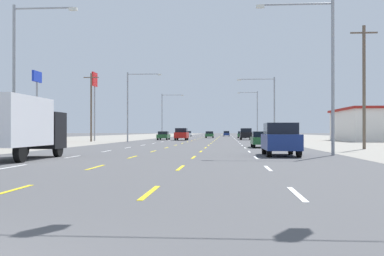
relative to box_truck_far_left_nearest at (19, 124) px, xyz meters
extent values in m
plane|color=#4C4C4F|center=(7.14, 46.79, -1.84)|extent=(572.00, 572.00, 0.00)
cube|color=gray|center=(-17.61, 46.79, -1.83)|extent=(28.00, 440.00, 0.01)
cube|color=gray|center=(31.89, 46.79, -1.83)|extent=(28.00, 440.00, 0.01)
cube|color=white|center=(1.89, -4.71, -1.83)|extent=(0.14, 2.60, 0.01)
cube|color=white|center=(1.89, 2.79, -1.83)|extent=(0.14, 2.60, 0.01)
cube|color=white|center=(1.89, 10.29, -1.83)|extent=(0.14, 2.60, 0.01)
cube|color=white|center=(1.89, 17.79, -1.83)|extent=(0.14, 2.60, 0.01)
cube|color=white|center=(1.89, 25.29, -1.83)|extent=(0.14, 2.60, 0.01)
cube|color=white|center=(1.89, 32.79, -1.83)|extent=(0.14, 2.60, 0.01)
cube|color=white|center=(1.89, 40.29, -1.83)|extent=(0.14, 2.60, 0.01)
cube|color=white|center=(1.89, 47.79, -1.83)|extent=(0.14, 2.60, 0.01)
cube|color=white|center=(1.89, 55.29, -1.83)|extent=(0.14, 2.60, 0.01)
cube|color=white|center=(1.89, 62.79, -1.83)|extent=(0.14, 2.60, 0.01)
cube|color=white|center=(1.89, 70.29, -1.83)|extent=(0.14, 2.60, 0.01)
cube|color=white|center=(1.89, 77.79, -1.83)|extent=(0.14, 2.60, 0.01)
cube|color=white|center=(1.89, 85.29, -1.83)|extent=(0.14, 2.60, 0.01)
cube|color=white|center=(1.89, 92.79, -1.83)|extent=(0.14, 2.60, 0.01)
cube|color=white|center=(1.89, 100.29, -1.83)|extent=(0.14, 2.60, 0.01)
cube|color=white|center=(1.89, 107.79, -1.83)|extent=(0.14, 2.60, 0.01)
cube|color=white|center=(1.89, 115.29, -1.83)|extent=(0.14, 2.60, 0.01)
cube|color=white|center=(1.89, 122.79, -1.83)|extent=(0.14, 2.60, 0.01)
cube|color=white|center=(1.89, 130.29, -1.83)|extent=(0.14, 2.60, 0.01)
cube|color=white|center=(1.89, 137.79, -1.83)|extent=(0.14, 2.60, 0.01)
cube|color=white|center=(1.89, 145.29, -1.83)|extent=(0.14, 2.60, 0.01)
cube|color=white|center=(1.89, 152.79, -1.83)|extent=(0.14, 2.60, 0.01)
cube|color=white|center=(1.89, 160.29, -1.83)|extent=(0.14, 2.60, 0.01)
cube|color=white|center=(1.89, 167.79, -1.83)|extent=(0.14, 2.60, 0.01)
cube|color=white|center=(1.89, 175.29, -1.83)|extent=(0.14, 2.60, 0.01)
cube|color=white|center=(1.89, 182.79, -1.83)|extent=(0.14, 2.60, 0.01)
cube|color=white|center=(1.89, 190.29, -1.83)|extent=(0.14, 2.60, 0.01)
cube|color=white|center=(1.89, 197.79, -1.83)|extent=(0.14, 2.60, 0.01)
cube|color=yellow|center=(5.39, -12.21, -1.83)|extent=(0.14, 2.60, 0.01)
cube|color=yellow|center=(5.39, -4.71, -1.83)|extent=(0.14, 2.60, 0.01)
cube|color=yellow|center=(5.39, 2.79, -1.83)|extent=(0.14, 2.60, 0.01)
cube|color=yellow|center=(5.39, 10.29, -1.83)|extent=(0.14, 2.60, 0.01)
cube|color=yellow|center=(5.39, 17.79, -1.83)|extent=(0.14, 2.60, 0.01)
cube|color=yellow|center=(5.39, 25.29, -1.83)|extent=(0.14, 2.60, 0.01)
cube|color=yellow|center=(5.39, 32.79, -1.83)|extent=(0.14, 2.60, 0.01)
cube|color=yellow|center=(5.39, 40.29, -1.83)|extent=(0.14, 2.60, 0.01)
cube|color=yellow|center=(5.39, 47.79, -1.83)|extent=(0.14, 2.60, 0.01)
cube|color=yellow|center=(5.39, 55.29, -1.83)|extent=(0.14, 2.60, 0.01)
cube|color=yellow|center=(5.39, 62.79, -1.83)|extent=(0.14, 2.60, 0.01)
cube|color=yellow|center=(5.39, 70.29, -1.83)|extent=(0.14, 2.60, 0.01)
cube|color=yellow|center=(5.39, 77.79, -1.83)|extent=(0.14, 2.60, 0.01)
cube|color=yellow|center=(5.39, 85.29, -1.83)|extent=(0.14, 2.60, 0.01)
cube|color=yellow|center=(5.39, 92.79, -1.83)|extent=(0.14, 2.60, 0.01)
cube|color=yellow|center=(5.39, 100.29, -1.83)|extent=(0.14, 2.60, 0.01)
cube|color=yellow|center=(5.39, 107.79, -1.83)|extent=(0.14, 2.60, 0.01)
cube|color=yellow|center=(5.39, 115.29, -1.83)|extent=(0.14, 2.60, 0.01)
cube|color=yellow|center=(5.39, 122.79, -1.83)|extent=(0.14, 2.60, 0.01)
cube|color=yellow|center=(5.39, 130.29, -1.83)|extent=(0.14, 2.60, 0.01)
cube|color=yellow|center=(5.39, 137.79, -1.83)|extent=(0.14, 2.60, 0.01)
cube|color=yellow|center=(5.39, 145.29, -1.83)|extent=(0.14, 2.60, 0.01)
cube|color=yellow|center=(5.39, 152.79, -1.83)|extent=(0.14, 2.60, 0.01)
cube|color=yellow|center=(5.39, 160.29, -1.83)|extent=(0.14, 2.60, 0.01)
cube|color=yellow|center=(5.39, 167.79, -1.83)|extent=(0.14, 2.60, 0.01)
cube|color=yellow|center=(5.39, 175.29, -1.83)|extent=(0.14, 2.60, 0.01)
cube|color=yellow|center=(5.39, 182.79, -1.83)|extent=(0.14, 2.60, 0.01)
cube|color=yellow|center=(5.39, 190.29, -1.83)|extent=(0.14, 2.60, 0.01)
cube|color=yellow|center=(5.39, 197.79, -1.83)|extent=(0.14, 2.60, 0.01)
cube|color=yellow|center=(8.89, -12.21, -1.83)|extent=(0.14, 2.60, 0.01)
cube|color=yellow|center=(8.89, -4.71, -1.83)|extent=(0.14, 2.60, 0.01)
cube|color=yellow|center=(8.89, 2.79, -1.83)|extent=(0.14, 2.60, 0.01)
cube|color=yellow|center=(8.89, 10.29, -1.83)|extent=(0.14, 2.60, 0.01)
cube|color=yellow|center=(8.89, 17.79, -1.83)|extent=(0.14, 2.60, 0.01)
cube|color=yellow|center=(8.89, 25.29, -1.83)|extent=(0.14, 2.60, 0.01)
cube|color=yellow|center=(8.89, 32.79, -1.83)|extent=(0.14, 2.60, 0.01)
cube|color=yellow|center=(8.89, 40.29, -1.83)|extent=(0.14, 2.60, 0.01)
cube|color=yellow|center=(8.89, 47.79, -1.83)|extent=(0.14, 2.60, 0.01)
cube|color=yellow|center=(8.89, 55.29, -1.83)|extent=(0.14, 2.60, 0.01)
cube|color=yellow|center=(8.89, 62.79, -1.83)|extent=(0.14, 2.60, 0.01)
cube|color=yellow|center=(8.89, 70.29, -1.83)|extent=(0.14, 2.60, 0.01)
cube|color=yellow|center=(8.89, 77.79, -1.83)|extent=(0.14, 2.60, 0.01)
cube|color=yellow|center=(8.89, 85.29, -1.83)|extent=(0.14, 2.60, 0.01)
cube|color=yellow|center=(8.89, 92.79, -1.83)|extent=(0.14, 2.60, 0.01)
cube|color=yellow|center=(8.89, 100.29, -1.83)|extent=(0.14, 2.60, 0.01)
cube|color=yellow|center=(8.89, 107.79, -1.83)|extent=(0.14, 2.60, 0.01)
cube|color=yellow|center=(8.89, 115.29, -1.83)|extent=(0.14, 2.60, 0.01)
cube|color=yellow|center=(8.89, 122.79, -1.83)|extent=(0.14, 2.60, 0.01)
cube|color=yellow|center=(8.89, 130.29, -1.83)|extent=(0.14, 2.60, 0.01)
cube|color=yellow|center=(8.89, 137.79, -1.83)|extent=(0.14, 2.60, 0.01)
cube|color=yellow|center=(8.89, 145.29, -1.83)|extent=(0.14, 2.60, 0.01)
cube|color=yellow|center=(8.89, 152.79, -1.83)|extent=(0.14, 2.60, 0.01)
cube|color=yellow|center=(8.89, 160.29, -1.83)|extent=(0.14, 2.60, 0.01)
cube|color=yellow|center=(8.89, 167.79, -1.83)|extent=(0.14, 2.60, 0.01)
cube|color=yellow|center=(8.89, 175.29, -1.83)|extent=(0.14, 2.60, 0.01)
cube|color=yellow|center=(8.89, 182.79, -1.83)|extent=(0.14, 2.60, 0.01)
cube|color=yellow|center=(8.89, 190.29, -1.83)|extent=(0.14, 2.60, 0.01)
cube|color=yellow|center=(8.89, 197.79, -1.83)|extent=(0.14, 2.60, 0.01)
cube|color=white|center=(12.39, -12.21, -1.83)|extent=(0.14, 2.60, 0.01)
cube|color=white|center=(12.39, -4.71, -1.83)|extent=(0.14, 2.60, 0.01)
cube|color=white|center=(12.39, 2.79, -1.83)|extent=(0.14, 2.60, 0.01)
cube|color=white|center=(12.39, 10.29, -1.83)|extent=(0.14, 2.60, 0.01)
cube|color=white|center=(12.39, 17.79, -1.83)|extent=(0.14, 2.60, 0.01)
cube|color=white|center=(12.39, 25.29, -1.83)|extent=(0.14, 2.60, 0.01)
cube|color=white|center=(12.39, 32.79, -1.83)|extent=(0.14, 2.60, 0.01)
cube|color=white|center=(12.39, 40.29, -1.83)|extent=(0.14, 2.60, 0.01)
cube|color=white|center=(12.39, 47.79, -1.83)|extent=(0.14, 2.60, 0.01)
cube|color=white|center=(12.39, 55.29, -1.83)|extent=(0.14, 2.60, 0.01)
cube|color=white|center=(12.39, 62.79, -1.83)|extent=(0.14, 2.60, 0.01)
cube|color=white|center=(12.39, 70.29, -1.83)|extent=(0.14, 2.60, 0.01)
cube|color=white|center=(12.39, 77.79, -1.83)|extent=(0.14, 2.60, 0.01)
cube|color=white|center=(12.39, 85.29, -1.83)|extent=(0.14, 2.60, 0.01)
cube|color=white|center=(12.39, 92.79, -1.83)|extent=(0.14, 2.60, 0.01)
cube|color=white|center=(12.39, 100.29, -1.83)|extent=(0.14, 2.60, 0.01)
cube|color=white|center=(12.39, 107.79, -1.83)|extent=(0.14, 2.60, 0.01)
cube|color=white|center=(12.39, 115.29, -1.83)|extent=(0.14, 2.60, 0.01)
cube|color=white|center=(12.39, 122.79, -1.83)|extent=(0.14, 2.60, 0.01)
cube|color=white|center=(12.39, 130.29, -1.83)|extent=(0.14, 2.60, 0.01)
cube|color=white|center=(12.39, 137.79, -1.83)|extent=(0.14, 2.60, 0.01)
cube|color=white|center=(12.39, 145.29, -1.83)|extent=(0.14, 2.60, 0.01)
cube|color=white|center=(12.39, 152.79, -1.83)|extent=(0.14, 2.60, 0.01)
cube|color=white|center=(12.39, 160.29, -1.83)|extent=(0.14, 2.60, 0.01)
cube|color=white|center=(12.39, 167.79, -1.83)|extent=(0.14, 2.60, 0.01)
cube|color=white|center=(12.39, 175.29, -1.83)|extent=(0.14, 2.60, 0.01)
cube|color=white|center=(12.39, 182.79, -1.83)|extent=(0.14, 2.60, 0.01)
cube|color=white|center=(12.39, 190.29, -1.83)|extent=(0.14, 2.60, 0.01)
cube|color=white|center=(12.39, 197.79, -1.83)|extent=(0.14, 2.60, 0.01)
cube|color=black|center=(0.00, 2.81, -0.31)|extent=(2.40, 1.90, 2.10)
cube|color=silver|center=(0.00, -0.89, 0.14)|extent=(2.40, 5.10, 2.50)
cylinder|color=black|center=(-1.03, 2.76, -1.36)|extent=(0.30, 0.96, 0.96)
cylinder|color=black|center=(1.03, 2.76, -1.36)|extent=(0.30, 0.96, 0.96)
cylinder|color=black|center=(1.03, -2.14, -1.36)|extent=(0.30, 0.96, 0.96)
cube|color=navy|center=(14.00, 4.99, -1.00)|extent=(1.98, 4.90, 0.92)
cube|color=black|center=(14.00, 4.94, -0.20)|extent=(1.82, 2.70, 0.68)
cylinder|color=black|center=(13.16, 6.69, -1.46)|extent=(0.26, 0.76, 0.76)
cylinder|color=black|center=(14.84, 6.69, -1.46)|extent=(0.26, 0.76, 0.76)
cylinder|color=black|center=(13.16, 3.29, -1.46)|extent=(0.26, 0.76, 0.76)
cylinder|color=black|center=(14.84, 3.29, -1.46)|extent=(0.26, 0.76, 0.76)
cube|color=#235B2D|center=(13.94, 19.13, -1.21)|extent=(1.80, 4.50, 0.62)
cube|color=black|center=(13.94, 19.03, -0.64)|extent=(1.62, 2.10, 0.52)
cylinder|color=black|center=(13.17, 20.68, -1.52)|extent=(0.22, 0.64, 0.64)
cylinder|color=black|center=(14.71, 20.68, -1.52)|extent=(0.22, 0.64, 0.64)
cylinder|color=black|center=(13.17, 17.58, -1.52)|extent=(0.22, 0.64, 0.64)
cylinder|color=black|center=(14.71, 17.58, -1.52)|extent=(0.22, 0.64, 0.64)
cube|color=red|center=(3.44, 51.77, -1.00)|extent=(1.98, 4.90, 0.92)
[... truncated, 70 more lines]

